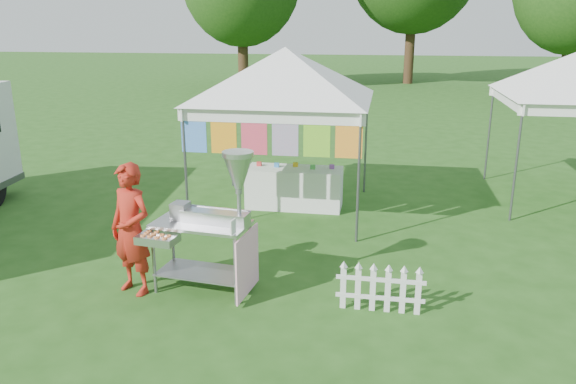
# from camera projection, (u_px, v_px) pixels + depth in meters

# --- Properties ---
(ground) EXTENTS (120.00, 120.00, 0.00)m
(ground) POSITION_uv_depth(u_px,v_px,m) (239.00, 292.00, 7.37)
(ground) COLOR #234F16
(ground) RESTS_ON ground
(canopy_main) EXTENTS (4.24, 4.24, 3.45)m
(canopy_main) POSITION_uv_depth(u_px,v_px,m) (285.00, 48.00, 9.81)
(canopy_main) COLOR #59595E
(canopy_main) RESTS_ON ground
(donut_cart) EXTENTS (1.45, 0.90, 1.90)m
(donut_cart) POSITION_uv_depth(u_px,v_px,m) (215.00, 212.00, 7.07)
(donut_cart) COLOR gray
(donut_cart) RESTS_ON ground
(vendor) EXTENTS (0.74, 0.62, 1.73)m
(vendor) POSITION_uv_depth(u_px,v_px,m) (131.00, 229.00, 7.17)
(vendor) COLOR #AD2215
(vendor) RESTS_ON ground
(picket_fence) EXTENTS (1.08, 0.04, 0.56)m
(picket_fence) POSITION_uv_depth(u_px,v_px,m) (380.00, 290.00, 6.81)
(picket_fence) COLOR silver
(picket_fence) RESTS_ON ground
(display_table) EXTENTS (1.80, 0.70, 0.77)m
(display_table) POSITION_uv_depth(u_px,v_px,m) (294.00, 188.00, 10.71)
(display_table) COLOR white
(display_table) RESTS_ON ground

